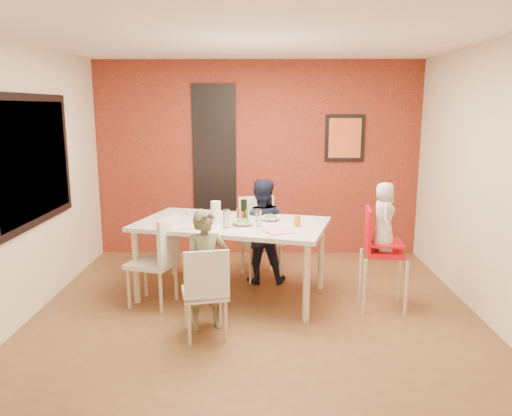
{
  "coord_description": "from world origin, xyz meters",
  "views": [
    {
      "loc": [
        0.06,
        -4.72,
        2.07
      ],
      "look_at": [
        0.0,
        0.3,
        1.05
      ],
      "focal_mm": 35.0,
      "sensor_mm": 36.0,
      "label": 1
    }
  ],
  "objects_px": {
    "chair_near": "(206,288)",
    "wine_bottle": "(244,211)",
    "dining_table": "(232,229)",
    "high_chair": "(379,248)",
    "child_far": "(261,231)",
    "paper_towel_roll": "(216,212)",
    "child_near": "(206,270)",
    "toddler": "(384,216)",
    "chair_left": "(159,256)",
    "chair_far": "(259,232)"
  },
  "relations": [
    {
      "from": "wine_bottle",
      "to": "chair_near",
      "type": "bearing_deg",
      "value": -106.49
    },
    {
      "from": "chair_near",
      "to": "paper_towel_roll",
      "type": "xyz_separation_m",
      "value": [
        0.01,
        1.01,
        0.48
      ]
    },
    {
      "from": "high_chair",
      "to": "toddler",
      "type": "relative_size",
      "value": 1.5
    },
    {
      "from": "high_chair",
      "to": "child_near",
      "type": "relative_size",
      "value": 0.92
    },
    {
      "from": "paper_towel_roll",
      "to": "high_chair",
      "type": "bearing_deg",
      "value": -8.15
    },
    {
      "from": "chair_near",
      "to": "high_chair",
      "type": "relative_size",
      "value": 0.81
    },
    {
      "from": "chair_left",
      "to": "toddler",
      "type": "height_order",
      "value": "toddler"
    },
    {
      "from": "child_far",
      "to": "toddler",
      "type": "bearing_deg",
      "value": 148.59
    },
    {
      "from": "chair_near",
      "to": "child_far",
      "type": "bearing_deg",
      "value": -121.08
    },
    {
      "from": "chair_far",
      "to": "high_chair",
      "type": "bearing_deg",
      "value": -55.8
    },
    {
      "from": "child_far",
      "to": "wine_bottle",
      "type": "xyz_separation_m",
      "value": [
        -0.18,
        -0.49,
        0.34
      ]
    },
    {
      "from": "dining_table",
      "to": "paper_towel_roll",
      "type": "xyz_separation_m",
      "value": [
        -0.16,
        -0.05,
        0.19
      ]
    },
    {
      "from": "chair_far",
      "to": "wine_bottle",
      "type": "bearing_deg",
      "value": -119.12
    },
    {
      "from": "chair_far",
      "to": "chair_left",
      "type": "xyz_separation_m",
      "value": [
        -1.04,
        -0.99,
        -0.01
      ]
    },
    {
      "from": "high_chair",
      "to": "child_far",
      "type": "distance_m",
      "value": 1.44
    },
    {
      "from": "chair_left",
      "to": "paper_towel_roll",
      "type": "distance_m",
      "value": 0.75
    },
    {
      "from": "child_far",
      "to": "paper_towel_roll",
      "type": "distance_m",
      "value": 0.78
    },
    {
      "from": "high_chair",
      "to": "chair_far",
      "type": "bearing_deg",
      "value": 56.71
    },
    {
      "from": "chair_left",
      "to": "chair_near",
      "type": "bearing_deg",
      "value": 51.81
    },
    {
      "from": "chair_near",
      "to": "toddler",
      "type": "bearing_deg",
      "value": -169.7
    },
    {
      "from": "chair_near",
      "to": "child_far",
      "type": "height_order",
      "value": "child_far"
    },
    {
      "from": "child_near",
      "to": "toddler",
      "type": "height_order",
      "value": "toddler"
    },
    {
      "from": "high_chair",
      "to": "paper_towel_roll",
      "type": "height_order",
      "value": "paper_towel_roll"
    },
    {
      "from": "child_near",
      "to": "toddler",
      "type": "relative_size",
      "value": 1.63
    },
    {
      "from": "toddler",
      "to": "paper_towel_roll",
      "type": "relative_size",
      "value": 2.95
    },
    {
      "from": "dining_table",
      "to": "wine_bottle",
      "type": "distance_m",
      "value": 0.25
    },
    {
      "from": "child_far",
      "to": "toddler",
      "type": "relative_size",
      "value": 1.78
    },
    {
      "from": "chair_near",
      "to": "wine_bottle",
      "type": "distance_m",
      "value": 1.18
    },
    {
      "from": "child_far",
      "to": "chair_near",
      "type": "bearing_deg",
      "value": 72.2
    },
    {
      "from": "child_near",
      "to": "chair_near",
      "type": "bearing_deg",
      "value": -107.21
    },
    {
      "from": "chair_near",
      "to": "child_far",
      "type": "relative_size",
      "value": 0.68
    },
    {
      "from": "chair_left",
      "to": "dining_table",
      "type": "bearing_deg",
      "value": 126.49
    },
    {
      "from": "child_far",
      "to": "paper_towel_roll",
      "type": "bearing_deg",
      "value": 46.73
    },
    {
      "from": "dining_table",
      "to": "high_chair",
      "type": "distance_m",
      "value": 1.58
    },
    {
      "from": "chair_left",
      "to": "child_far",
      "type": "xyz_separation_m",
      "value": [
        1.06,
        0.75,
        0.09
      ]
    },
    {
      "from": "child_near",
      "to": "toddler",
      "type": "bearing_deg",
      "value": -4.81
    },
    {
      "from": "chair_left",
      "to": "paper_towel_roll",
      "type": "xyz_separation_m",
      "value": [
        0.58,
        0.23,
        0.42
      ]
    },
    {
      "from": "high_chair",
      "to": "toddler",
      "type": "distance_m",
      "value": 0.34
    },
    {
      "from": "dining_table",
      "to": "chair_left",
      "type": "distance_m",
      "value": 0.83
    },
    {
      "from": "child_far",
      "to": "dining_table",
      "type": "bearing_deg",
      "value": 55.21
    },
    {
      "from": "high_chair",
      "to": "wine_bottle",
      "type": "relative_size",
      "value": 4.11
    },
    {
      "from": "chair_near",
      "to": "wine_bottle",
      "type": "bearing_deg",
      "value": -119.82
    },
    {
      "from": "chair_far",
      "to": "paper_towel_roll",
      "type": "xyz_separation_m",
      "value": [
        -0.46,
        -0.76,
        0.41
      ]
    },
    {
      "from": "chair_far",
      "to": "paper_towel_roll",
      "type": "distance_m",
      "value": 0.98
    },
    {
      "from": "toddler",
      "to": "chair_near",
      "type": "bearing_deg",
      "value": 119.44
    },
    {
      "from": "dining_table",
      "to": "chair_far",
      "type": "distance_m",
      "value": 0.8
    },
    {
      "from": "chair_far",
      "to": "paper_towel_roll",
      "type": "bearing_deg",
      "value": -138.21
    },
    {
      "from": "chair_far",
      "to": "child_far",
      "type": "height_order",
      "value": "child_far"
    },
    {
      "from": "chair_near",
      "to": "child_near",
      "type": "distance_m",
      "value": 0.25
    },
    {
      "from": "dining_table",
      "to": "child_far",
      "type": "distance_m",
      "value": 0.58
    }
  ]
}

